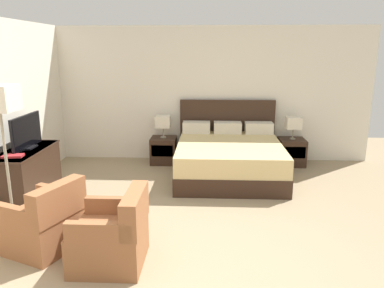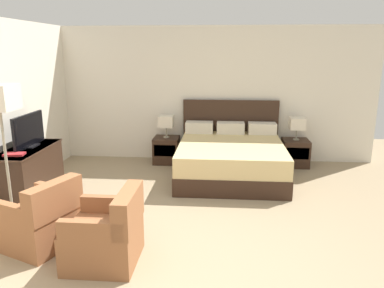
# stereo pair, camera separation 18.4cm
# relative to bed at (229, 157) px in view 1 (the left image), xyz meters

# --- Properties ---
(ground_plane) EXTENTS (11.99, 11.99, 0.00)m
(ground_plane) POSITION_rel_bed_xyz_m (-0.56, -3.02, -0.32)
(ground_plane) COLOR #998466
(wall_back) EXTENTS (6.46, 0.06, 2.51)m
(wall_back) POSITION_rel_bed_xyz_m (-0.56, 1.00, 0.93)
(wall_back) COLOR silver
(wall_back) RESTS_ON ground
(bed) EXTENTS (1.78, 1.98, 1.17)m
(bed) POSITION_rel_bed_xyz_m (0.00, 0.00, 0.00)
(bed) COLOR #332116
(bed) RESTS_ON ground
(nightstand_left) EXTENTS (0.47, 0.47, 0.49)m
(nightstand_left) POSITION_rel_bed_xyz_m (-1.19, 0.68, -0.08)
(nightstand_left) COLOR #332116
(nightstand_left) RESTS_ON ground
(nightstand_right) EXTENTS (0.47, 0.47, 0.49)m
(nightstand_right) POSITION_rel_bed_xyz_m (1.19, 0.68, -0.08)
(nightstand_right) COLOR #332116
(nightstand_right) RESTS_ON ground
(table_lamp_left) EXTENTS (0.27, 0.27, 0.41)m
(table_lamp_left) POSITION_rel_bed_xyz_m (-1.19, 0.68, 0.47)
(table_lamp_left) COLOR gray
(table_lamp_left) RESTS_ON nightstand_left
(table_lamp_right) EXTENTS (0.27, 0.27, 0.41)m
(table_lamp_right) POSITION_rel_bed_xyz_m (1.19, 0.68, 0.47)
(table_lamp_right) COLOR gray
(table_lamp_right) RESTS_ON nightstand_right
(dresser) EXTENTS (0.50, 1.23, 0.72)m
(dresser) POSITION_rel_bed_xyz_m (-2.91, -1.15, 0.05)
(dresser) COLOR #332116
(dresser) RESTS_ON ground
(tv) EXTENTS (0.18, 0.81, 0.48)m
(tv) POSITION_rel_bed_xyz_m (-2.91, -1.05, 0.63)
(tv) COLOR black
(tv) RESTS_ON dresser
(book_red_cover) EXTENTS (0.27, 0.19, 0.03)m
(book_red_cover) POSITION_rel_bed_xyz_m (-2.90, -1.50, 0.41)
(book_red_cover) COLOR #B7282D
(book_red_cover) RESTS_ON dresser
(armchair_by_window) EXTENTS (0.89, 0.89, 0.76)m
(armchair_by_window) POSITION_rel_bed_xyz_m (-2.08, -2.51, -0.04)
(armchair_by_window) COLOR #935B38
(armchair_by_window) RESTS_ON ground
(armchair_companion) EXTENTS (0.69, 0.68, 0.76)m
(armchair_companion) POSITION_rel_bed_xyz_m (-1.27, -2.76, -0.04)
(armchair_companion) COLOR #935B38
(armchair_companion) RESTS_ON ground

